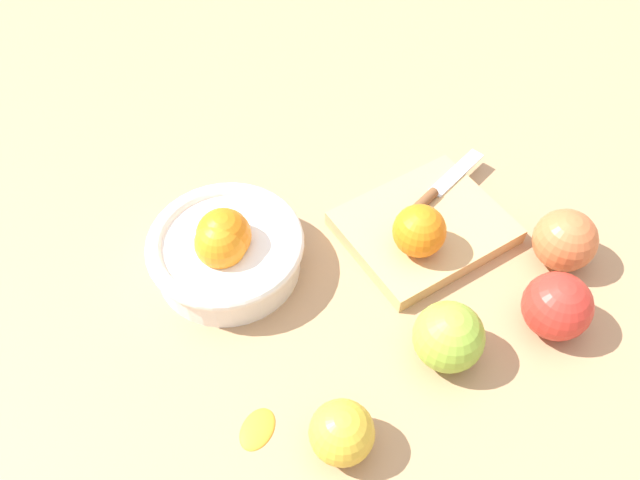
# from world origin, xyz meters

# --- Properties ---
(ground_plane) EXTENTS (2.40, 2.40, 0.00)m
(ground_plane) POSITION_xyz_m (0.00, 0.00, 0.00)
(ground_plane) COLOR tan
(bowl) EXTENTS (0.20, 0.20, 0.10)m
(bowl) POSITION_xyz_m (-0.15, 0.11, 0.04)
(bowl) COLOR white
(bowl) RESTS_ON ground_plane
(cutting_board) EXTENTS (0.21, 0.18, 0.02)m
(cutting_board) POSITION_xyz_m (0.10, 0.02, 0.01)
(cutting_board) COLOR tan
(cutting_board) RESTS_ON ground_plane
(orange_on_board) EXTENTS (0.07, 0.07, 0.07)m
(orange_on_board) POSITION_xyz_m (0.07, -0.01, 0.06)
(orange_on_board) COLOR orange
(orange_on_board) RESTS_ON cutting_board
(knife) EXTENTS (0.15, 0.06, 0.01)m
(knife) POSITION_xyz_m (0.15, 0.06, 0.03)
(knife) COLOR silver
(knife) RESTS_ON cutting_board
(apple_front_right) EXTENTS (0.08, 0.08, 0.08)m
(apple_front_right) POSITION_xyz_m (0.23, -0.10, 0.04)
(apple_front_right) COLOR #CC6638
(apple_front_right) RESTS_ON ground_plane
(apple_front_center) EXTENTS (0.08, 0.08, 0.08)m
(apple_front_center) POSITION_xyz_m (0.02, -0.14, 0.04)
(apple_front_center) COLOR #8EB738
(apple_front_center) RESTS_ON ground_plane
(apple_front_right_2) EXTENTS (0.08, 0.08, 0.08)m
(apple_front_right_2) POSITION_xyz_m (0.15, -0.17, 0.04)
(apple_front_right_2) COLOR red
(apple_front_right_2) RESTS_ON ground_plane
(apple_front_left) EXTENTS (0.07, 0.07, 0.07)m
(apple_front_left) POSITION_xyz_m (-0.15, -0.17, 0.04)
(apple_front_left) COLOR gold
(apple_front_left) RESTS_ON ground_plane
(citrus_peel) EXTENTS (0.06, 0.06, 0.01)m
(citrus_peel) POSITION_xyz_m (-0.22, -0.11, 0.00)
(citrus_peel) COLOR orange
(citrus_peel) RESTS_ON ground_plane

